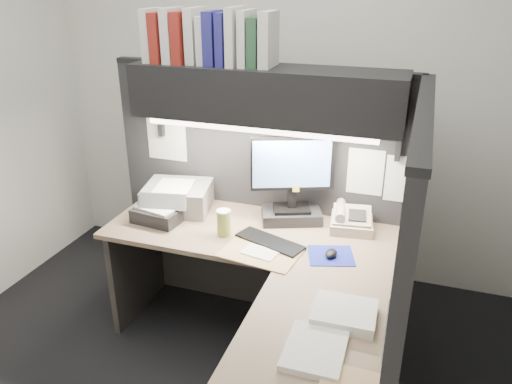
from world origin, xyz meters
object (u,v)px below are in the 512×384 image
at_px(monitor, 292,188).
at_px(overhead_shelf, 265,94).
at_px(desk, 275,342).
at_px(coffee_cup, 224,223).
at_px(keyboard, 270,242).
at_px(notebook_stack, 160,213).
at_px(telephone, 352,221).
at_px(printer, 178,197).

bearing_deg(monitor, overhead_shelf, 163.60).
xyz_separation_m(desk, coffee_cup, (-0.45, 0.46, 0.36)).
xyz_separation_m(keyboard, notebook_stack, (-0.73, 0.07, 0.03)).
height_order(telephone, coffee_cup, coffee_cup).
distance_m(desk, overhead_shelf, 1.33).
relative_size(keyboard, notebook_stack, 1.41).
distance_m(keyboard, coffee_cup, 0.29).
relative_size(overhead_shelf, coffee_cup, 10.63).
distance_m(telephone, printer, 1.10).
height_order(telephone, printer, printer).
relative_size(overhead_shelf, monitor, 2.89).
bearing_deg(telephone, keyboard, -148.96).
distance_m(keyboard, notebook_stack, 0.73).
bearing_deg(desk, keyboard, 110.72).
height_order(coffee_cup, printer, printer).
height_order(desk, printer, printer).
bearing_deg(keyboard, coffee_cup, -162.76).
distance_m(desk, telephone, 0.88).
relative_size(monitor, notebook_stack, 1.88).
bearing_deg(notebook_stack, overhead_shelf, 21.60).
height_order(desk, coffee_cup, coffee_cup).
bearing_deg(telephone, notebook_stack, -175.17).
xyz_separation_m(telephone, coffee_cup, (-0.69, -0.32, 0.02)).
relative_size(monitor, coffee_cup, 3.67).
relative_size(overhead_shelf, notebook_stack, 5.44).
distance_m(telephone, coffee_cup, 0.76).
relative_size(monitor, keyboard, 1.34).
xyz_separation_m(monitor, printer, (-0.73, -0.07, -0.13)).
relative_size(desk, overhead_shelf, 1.10).
bearing_deg(overhead_shelf, notebook_stack, -158.40).
bearing_deg(coffee_cup, monitor, 43.71).
height_order(monitor, keyboard, monitor).
xyz_separation_m(overhead_shelf, printer, (-0.56, -0.05, -0.69)).
relative_size(desk, monitor, 3.17).
distance_m(keyboard, telephone, 0.52).
bearing_deg(printer, keyboard, -31.72).
bearing_deg(coffee_cup, desk, -45.62).
bearing_deg(overhead_shelf, monitor, 5.05).
relative_size(keyboard, printer, 0.99).
relative_size(coffee_cup, notebook_stack, 0.51).
bearing_deg(coffee_cup, keyboard, -2.55).
bearing_deg(monitor, keyboard, -118.08).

